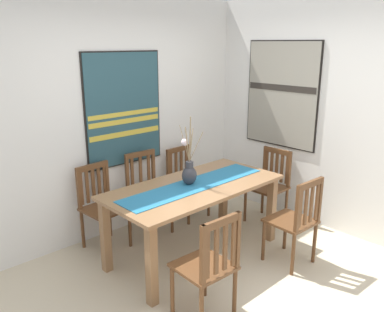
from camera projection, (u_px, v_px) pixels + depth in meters
ground_plane at (235, 293)px, 3.57m from camera, size 6.40×6.40×0.03m
wall_back at (115, 117)px, 4.50m from camera, size 6.40×0.12×2.70m
wall_side at (348, 118)px, 4.42m from camera, size 0.12×6.40×2.70m
dining_table at (195, 196)px, 4.03m from camera, size 1.84×0.88×0.78m
table_runner at (195, 185)px, 3.99m from camera, size 1.70×0.36×0.01m
centerpiece_vase at (189, 171)px, 3.98m from camera, size 0.17×0.29×0.72m
chair_0 at (296, 220)px, 3.90m from camera, size 0.44×0.44×0.92m
chair_1 at (209, 265)px, 3.10m from camera, size 0.44×0.44×0.93m
chair_2 at (101, 204)px, 4.26m from camera, size 0.45×0.45×0.91m
chair_3 at (147, 192)px, 4.62m from camera, size 0.45×0.45×0.94m
chair_4 at (270, 184)px, 4.89m from camera, size 0.42×0.42×0.91m
chair_5 at (186, 180)px, 5.05m from camera, size 0.43×0.43×0.89m
painting_on_back_wall at (124, 109)px, 4.48m from camera, size 1.00×0.05×1.28m
painting_on_side_wall at (282, 95)px, 4.92m from camera, size 0.05×1.02×1.31m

